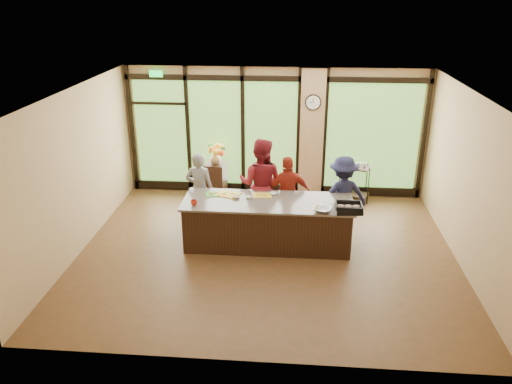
% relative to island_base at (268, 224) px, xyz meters
% --- Properties ---
extents(floor, '(7.00, 7.00, 0.00)m').
position_rel_island_base_xyz_m(floor, '(0.00, -0.30, -0.44)').
color(floor, '#4E361B').
rests_on(floor, ground).
extents(ceiling, '(7.00, 7.00, 0.00)m').
position_rel_island_base_xyz_m(ceiling, '(0.00, -0.30, 2.56)').
color(ceiling, white).
rests_on(ceiling, back_wall).
extents(back_wall, '(7.00, 0.00, 7.00)m').
position_rel_island_base_xyz_m(back_wall, '(0.00, 2.70, 1.06)').
color(back_wall, tan).
rests_on(back_wall, floor).
extents(left_wall, '(0.00, 6.00, 6.00)m').
position_rel_island_base_xyz_m(left_wall, '(-3.50, -0.30, 1.06)').
color(left_wall, tan).
rests_on(left_wall, floor).
extents(right_wall, '(0.00, 6.00, 6.00)m').
position_rel_island_base_xyz_m(right_wall, '(3.50, -0.30, 1.06)').
color(right_wall, tan).
rests_on(right_wall, floor).
extents(window_wall, '(6.90, 0.12, 3.00)m').
position_rel_island_base_xyz_m(window_wall, '(0.16, 2.65, 0.95)').
color(window_wall, tan).
rests_on(window_wall, floor).
extents(island_base, '(3.10, 1.00, 0.88)m').
position_rel_island_base_xyz_m(island_base, '(0.00, 0.00, 0.00)').
color(island_base, black).
rests_on(island_base, floor).
extents(countertop, '(3.20, 1.10, 0.04)m').
position_rel_island_base_xyz_m(countertop, '(0.00, 0.00, 0.46)').
color(countertop, slate).
rests_on(countertop, island_base).
extents(wall_clock, '(0.36, 0.04, 0.36)m').
position_rel_island_base_xyz_m(wall_clock, '(0.85, 2.57, 1.81)').
color(wall_clock, black).
rests_on(wall_clock, window_wall).
extents(cook_left, '(0.59, 0.41, 1.58)m').
position_rel_island_base_xyz_m(cook_left, '(-1.45, 0.78, 0.35)').
color(cook_left, gray).
rests_on(cook_left, floor).
extents(cook_midleft, '(1.03, 0.86, 1.90)m').
position_rel_island_base_xyz_m(cook_midleft, '(-0.19, 0.80, 0.51)').
color(cook_midleft, maroon).
rests_on(cook_midleft, floor).
extents(cook_midright, '(0.98, 0.59, 1.57)m').
position_rel_island_base_xyz_m(cook_midright, '(0.36, 0.70, 0.34)').
color(cook_midright, maroon).
rests_on(cook_midright, floor).
extents(cook_right, '(1.16, 0.87, 1.60)m').
position_rel_island_base_xyz_m(cook_right, '(1.45, 0.70, 0.36)').
color(cook_right, '#1C1D3D').
rests_on(cook_right, floor).
extents(roasting_pan, '(0.49, 0.39, 0.08)m').
position_rel_island_base_xyz_m(roasting_pan, '(1.47, -0.37, 0.52)').
color(roasting_pan, black).
rests_on(roasting_pan, countertop).
extents(mixing_bowl, '(0.40, 0.40, 0.08)m').
position_rel_island_base_xyz_m(mixing_bowl, '(0.99, -0.40, 0.52)').
color(mixing_bowl, silver).
rests_on(mixing_bowl, countertop).
extents(cutting_board_left, '(0.41, 0.34, 0.01)m').
position_rel_island_base_xyz_m(cutting_board_left, '(-1.04, 0.24, 0.49)').
color(cutting_board_left, '#489837').
rests_on(cutting_board_left, countertop).
extents(cutting_board_center, '(0.53, 0.47, 0.01)m').
position_rel_island_base_xyz_m(cutting_board_center, '(-0.78, 0.25, 0.49)').
color(cutting_board_center, yellow).
rests_on(cutting_board_center, countertop).
extents(cutting_board_right, '(0.36, 0.28, 0.01)m').
position_rel_island_base_xyz_m(cutting_board_right, '(-0.12, 0.25, 0.49)').
color(cutting_board_right, yellow).
rests_on(cutting_board_right, countertop).
extents(prep_bowl_near, '(0.19, 0.19, 0.05)m').
position_rel_island_base_xyz_m(prep_bowl_near, '(-0.61, 0.09, 0.50)').
color(prep_bowl_near, white).
rests_on(prep_bowl_near, countertop).
extents(prep_bowl_mid, '(0.16, 0.16, 0.04)m').
position_rel_island_base_xyz_m(prep_bowl_mid, '(-0.37, 0.11, 0.50)').
color(prep_bowl_mid, white).
rests_on(prep_bowl_mid, countertop).
extents(prep_bowl_far, '(0.18, 0.18, 0.03)m').
position_rel_island_base_xyz_m(prep_bowl_far, '(0.09, 0.33, 0.50)').
color(prep_bowl_far, white).
rests_on(prep_bowl_far, countertop).
extents(red_ramekin, '(0.13, 0.13, 0.10)m').
position_rel_island_base_xyz_m(red_ramekin, '(-1.34, -0.30, 0.53)').
color(red_ramekin, '#B42212').
rests_on(red_ramekin, countertop).
extents(flower_stand, '(0.49, 0.49, 0.88)m').
position_rel_island_base_xyz_m(flower_stand, '(-1.34, 2.16, -0.00)').
color(flower_stand, black).
rests_on(flower_stand, floor).
extents(flower_vase, '(0.35, 0.35, 0.28)m').
position_rel_island_base_xyz_m(flower_vase, '(-1.34, 2.16, 0.57)').
color(flower_vase, '#8F7A4E').
rests_on(flower_vase, flower_stand).
extents(bar_cart, '(0.79, 0.63, 0.94)m').
position_rel_island_base_xyz_m(bar_cart, '(1.85, 2.31, 0.13)').
color(bar_cart, black).
rests_on(bar_cart, floor).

